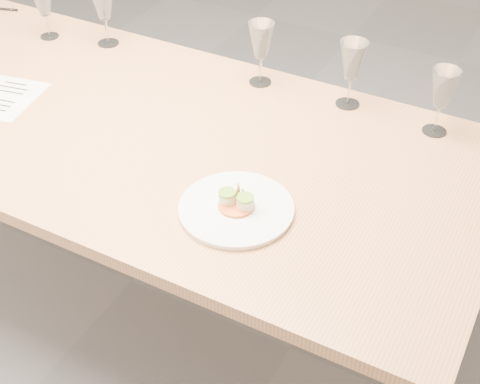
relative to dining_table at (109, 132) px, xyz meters
The scene contains 10 objects.
ground 0.68m from the dining_table, ahead, with size 7.00×7.00×0.00m, color slate.
dining_table is the anchor object (origin of this frame).
dinner_plate 0.62m from the dining_table, 20.32° to the right, with size 0.30×0.30×0.08m.
recipe_sheet 0.36m from the dining_table, 167.62° to the right, with size 0.24×0.28×0.00m.
ballpoint_pen 0.94m from the dining_table, 153.27° to the left, with size 0.13×0.05×0.01m.
wine_glass_0 0.64m from the dining_table, 147.25° to the left, with size 0.08×0.08×0.20m.
wine_glass_1 0.53m from the dining_table, 126.36° to the left, with size 0.09×0.09×0.22m.
wine_glass_2 0.56m from the dining_table, 50.43° to the left, with size 0.09×0.09×0.21m.
wine_glass_3 0.79m from the dining_table, 32.71° to the left, with size 0.09×0.09×0.22m.
wine_glass_4 1.02m from the dining_table, 22.87° to the left, with size 0.08×0.08×0.21m.
Camera 1 is at (1.20, -1.35, 1.88)m, focal length 50.00 mm.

